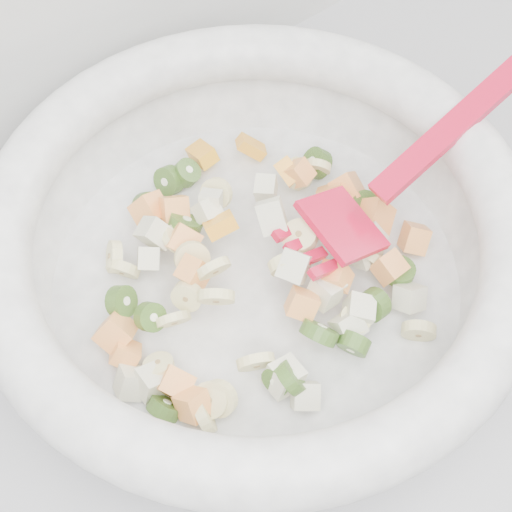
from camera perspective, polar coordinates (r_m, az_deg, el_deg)
counter at (r=1.07m, az=8.10°, el=-12.64°), size 2.00×0.60×0.90m
mixing_bowl at (r=0.58m, az=0.04°, el=0.75°), size 0.49×0.41×0.15m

